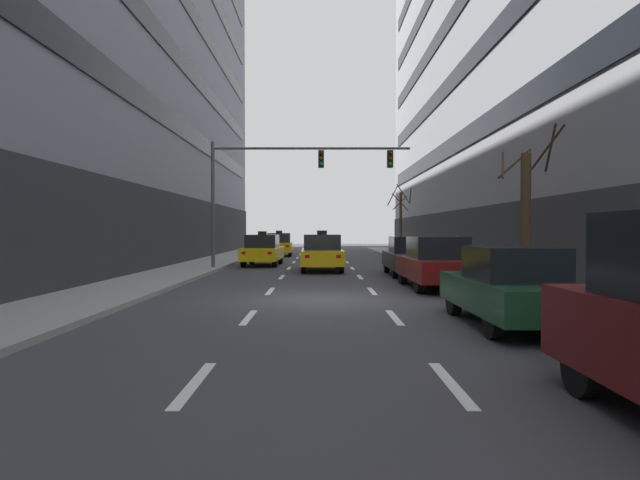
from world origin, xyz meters
The scene contains 32 objects.
ground_plane centered at (0.00, 0.00, 0.00)m, with size 120.00×120.00×0.00m, color #38383D.
sidewalk_left centered at (-6.40, 0.00, 0.07)m, with size 3.03×80.00×0.14m, color gray.
sidewalk_right centered at (6.40, 0.00, 0.07)m, with size 3.03×80.00×0.14m, color gray.
lane_stripe_l1_s2 centered at (-1.63, -8.00, 0.00)m, with size 0.16×2.00×0.01m, color silver.
lane_stripe_l1_s3 centered at (-1.63, -3.00, 0.00)m, with size 0.16×2.00×0.01m, color silver.
lane_stripe_l1_s4 centered at (-1.63, 2.00, 0.00)m, with size 0.16×2.00×0.01m, color silver.
lane_stripe_l1_s5 centered at (-1.63, 7.00, 0.00)m, with size 0.16×2.00×0.01m, color silver.
lane_stripe_l1_s6 centered at (-1.63, 12.00, 0.00)m, with size 0.16×2.00×0.01m, color silver.
lane_stripe_l1_s7 centered at (-1.63, 17.00, 0.00)m, with size 0.16×2.00×0.01m, color silver.
lane_stripe_l1_s8 centered at (-1.63, 22.00, 0.00)m, with size 0.16×2.00×0.01m, color silver.
lane_stripe_l1_s9 centered at (-1.63, 27.00, 0.00)m, with size 0.16×2.00×0.01m, color silver.
lane_stripe_l1_s10 centered at (-1.63, 32.00, 0.00)m, with size 0.16×2.00×0.01m, color silver.
lane_stripe_l2_s2 centered at (1.63, -8.00, 0.00)m, with size 0.16×2.00×0.01m, color silver.
lane_stripe_l2_s3 centered at (1.63, -3.00, 0.00)m, with size 0.16×2.00×0.01m, color silver.
lane_stripe_l2_s4 centered at (1.63, 2.00, 0.00)m, with size 0.16×2.00×0.01m, color silver.
lane_stripe_l2_s5 centered at (1.63, 7.00, 0.00)m, with size 0.16×2.00×0.01m, color silver.
lane_stripe_l2_s6 centered at (1.63, 12.00, 0.00)m, with size 0.16×2.00×0.01m, color silver.
lane_stripe_l2_s7 centered at (1.63, 17.00, 0.00)m, with size 0.16×2.00×0.01m, color silver.
lane_stripe_l2_s8 centered at (1.63, 22.00, 0.00)m, with size 0.16×2.00×0.01m, color silver.
lane_stripe_l2_s9 centered at (1.63, 27.00, 0.00)m, with size 0.16×2.00×0.01m, color silver.
lane_stripe_l2_s10 centered at (1.63, 32.00, 0.00)m, with size 0.16×2.00×0.01m, color silver.
taxi_driving_0 centered at (-3.14, 24.77, 0.86)m, with size 2.12×4.71×1.93m.
taxi_driving_1 centered at (-3.20, 14.03, 0.84)m, with size 2.04×4.61×1.89m.
taxi_driving_2 centered at (0.05, 10.23, 0.86)m, with size 2.03×4.69×1.94m.
car_parked_1 centered at (3.84, -4.04, 0.80)m, with size 1.85×4.33×1.62m.
car_parked_2 centered at (3.84, 2.72, 0.86)m, with size 2.03×4.67×1.74m.
car_parked_3 centered at (3.84, 7.78, 0.83)m, with size 1.92×4.50×1.68m.
traffic_signal_0 centered at (-1.82, 10.85, 4.66)m, with size 9.74×0.35×6.14m.
street_tree_0 centered at (6.12, 0.93, 2.35)m, with size 1.85×1.81×4.89m.
street_tree_1 centered at (6.10, 24.79, 2.84)m, with size 1.90×1.88×5.29m.
pedestrian_0 centered at (6.59, -3.65, 1.06)m, with size 0.23×0.53×1.60m.
pedestrian_1 centered at (6.17, 8.96, 1.03)m, with size 0.28×0.51×1.55m.
Camera 1 is at (-0.03, -14.53, 1.95)m, focal length 29.10 mm.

